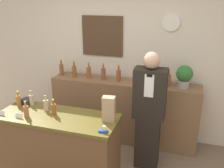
# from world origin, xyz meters

# --- Properties ---
(back_wall) EXTENTS (5.20, 0.09, 2.70)m
(back_wall) POSITION_xyz_m (-0.00, 2.00, 1.35)
(back_wall) COLOR beige
(back_wall) RESTS_ON ground_plane
(back_shelf) EXTENTS (2.33, 0.40, 1.01)m
(back_shelf) POSITION_xyz_m (0.12, 1.74, 0.50)
(back_shelf) COLOR brown
(back_shelf) RESTS_ON ground_plane
(display_counter) EXTENTS (1.47, 0.57, 0.92)m
(display_counter) POSITION_xyz_m (-0.39, 0.54, 0.46)
(display_counter) COLOR brown
(display_counter) RESTS_ON ground_plane
(shopkeeper) EXTENTS (0.41, 0.26, 1.63)m
(shopkeeper) POSITION_xyz_m (0.61, 1.17, 0.81)
(shopkeeper) COLOR black
(shopkeeper) RESTS_ON ground_plane
(potted_plant) EXTENTS (0.24, 0.24, 0.33)m
(potted_plant) POSITION_xyz_m (1.01, 1.72, 1.20)
(potted_plant) COLOR #9E998E
(potted_plant) RESTS_ON back_shelf
(paper_bag) EXTENTS (0.15, 0.11, 0.29)m
(paper_bag) POSITION_xyz_m (0.24, 0.61, 1.07)
(paper_bag) COLOR tan
(paper_bag) RESTS_ON display_counter
(tape_dispenser) EXTENTS (0.09, 0.06, 0.07)m
(tape_dispenser) POSITION_xyz_m (0.26, 0.36, 0.94)
(tape_dispenser) COLOR #1E4799
(tape_dispenser) RESTS_ON display_counter
(price_card_left) EXTENTS (0.09, 0.02, 0.06)m
(price_card_left) POSITION_xyz_m (-1.03, 0.36, 0.95)
(price_card_left) COLOR white
(price_card_left) RESTS_ON display_counter
(price_card_right) EXTENTS (0.09, 0.02, 0.06)m
(price_card_right) POSITION_xyz_m (-0.78, 0.36, 0.95)
(price_card_right) COLOR white
(price_card_right) RESTS_ON display_counter
(gift_box) EXTENTS (0.14, 0.12, 0.07)m
(gift_box) POSITION_xyz_m (-0.94, 0.75, 0.96)
(gift_box) COLOR #2D2D33
(gift_box) RESTS_ON display_counter
(counter_bottle_0) EXTENTS (0.06, 0.06, 0.20)m
(counter_bottle_0) POSITION_xyz_m (-1.00, 0.66, 0.99)
(counter_bottle_0) COLOR #A56836
(counter_bottle_0) RESTS_ON display_counter
(counter_bottle_1) EXTENTS (0.06, 0.06, 0.20)m
(counter_bottle_1) POSITION_xyz_m (-0.86, 0.73, 0.99)
(counter_bottle_1) COLOR tan
(counter_bottle_1) RESTS_ON display_counter
(counter_bottle_2) EXTENTS (0.06, 0.06, 0.20)m
(counter_bottle_2) POSITION_xyz_m (-0.72, 0.42, 0.99)
(counter_bottle_2) COLOR #A2623D
(counter_bottle_2) RESTS_ON display_counter
(counter_bottle_3) EXTENTS (0.06, 0.06, 0.20)m
(counter_bottle_3) POSITION_xyz_m (-0.59, 0.64, 0.99)
(counter_bottle_3) COLOR tan
(counter_bottle_3) RESTS_ON display_counter
(counter_bottle_4) EXTENTS (0.06, 0.06, 0.20)m
(counter_bottle_4) POSITION_xyz_m (-0.44, 0.57, 0.99)
(counter_bottle_4) COLOR brown
(counter_bottle_4) RESTS_ON display_counter
(shelf_bottle_0) EXTENTS (0.07, 0.07, 0.27)m
(shelf_bottle_0) POSITION_xyz_m (-0.96, 1.76, 1.11)
(shelf_bottle_0) COLOR brown
(shelf_bottle_0) RESTS_ON back_shelf
(shelf_bottle_1) EXTENTS (0.07, 0.07, 0.27)m
(shelf_bottle_1) POSITION_xyz_m (-0.71, 1.72, 1.11)
(shelf_bottle_1) COLOR brown
(shelf_bottle_1) RESTS_ON back_shelf
(shelf_bottle_2) EXTENTS (0.07, 0.07, 0.27)m
(shelf_bottle_2) POSITION_xyz_m (-0.46, 1.74, 1.11)
(shelf_bottle_2) COLOR brown
(shelf_bottle_2) RESTS_ON back_shelf
(shelf_bottle_3) EXTENTS (0.07, 0.07, 0.27)m
(shelf_bottle_3) POSITION_xyz_m (-0.21, 1.73, 1.11)
(shelf_bottle_3) COLOR brown
(shelf_bottle_3) RESTS_ON back_shelf
(shelf_bottle_4) EXTENTS (0.07, 0.07, 0.27)m
(shelf_bottle_4) POSITION_xyz_m (0.04, 1.72, 1.11)
(shelf_bottle_4) COLOR brown
(shelf_bottle_4) RESTS_ON back_shelf
(shelf_bottle_5) EXTENTS (0.07, 0.07, 0.27)m
(shelf_bottle_5) POSITION_xyz_m (0.29, 1.75, 1.11)
(shelf_bottle_5) COLOR brown
(shelf_bottle_5) RESTS_ON back_shelf
(shelf_bottle_6) EXTENTS (0.07, 0.07, 0.27)m
(shelf_bottle_6) POSITION_xyz_m (0.54, 1.74, 1.11)
(shelf_bottle_6) COLOR brown
(shelf_bottle_6) RESTS_ON back_shelf
(shelf_bottle_7) EXTENTS (0.07, 0.07, 0.27)m
(shelf_bottle_7) POSITION_xyz_m (0.79, 1.74, 1.11)
(shelf_bottle_7) COLOR brown
(shelf_bottle_7) RESTS_ON back_shelf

